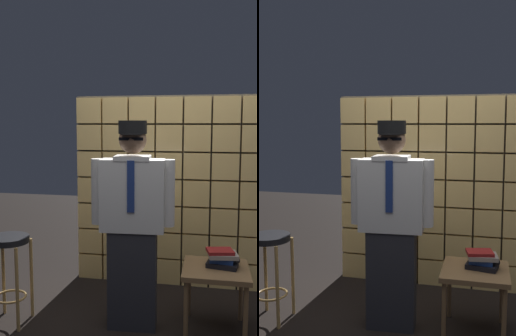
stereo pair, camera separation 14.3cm
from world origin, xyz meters
TOP-DOWN VIEW (x-y plane):
  - glass_block_wall at (0.00, 1.33)m, footprint 1.98×0.10m
  - standing_person at (-0.19, 0.35)m, footprint 0.68×0.30m
  - bar_stool at (-1.22, 0.23)m, footprint 0.34×0.34m
  - side_table at (0.47, 0.42)m, footprint 0.52×0.52m
  - book_stack at (0.52, 0.45)m, footprint 0.27×0.21m
  - coffee_mug at (0.58, 0.47)m, footprint 0.13×0.08m

SIDE VIEW (x-z plane):
  - side_table at x=0.47m, z-range 0.19..0.72m
  - bar_stool at x=-1.22m, z-range 0.18..0.92m
  - coffee_mug at x=0.58m, z-range 0.53..0.62m
  - book_stack at x=0.52m, z-range 0.53..0.67m
  - standing_person at x=-0.19m, z-range 0.04..1.73m
  - glass_block_wall at x=0.00m, z-range -0.02..1.96m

